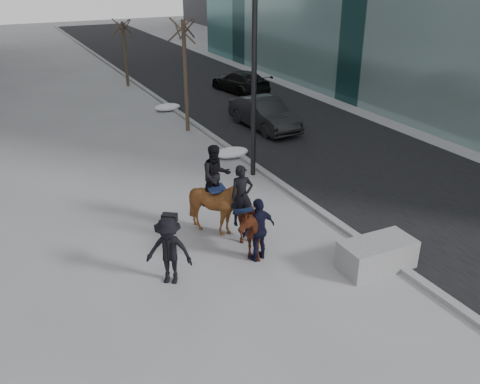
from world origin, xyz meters
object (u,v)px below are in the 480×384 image
car_near (264,114)px  mounted_right (218,199)px  planter (377,255)px  mounted_left (244,221)px

car_near → mounted_right: mounted_right is taller
planter → car_near: 12.03m
planter → mounted_left: bearing=139.4°
car_near → mounted_left: size_ratio=1.77×
mounted_left → planter: bearing=-40.6°
planter → mounted_right: bearing=128.7°
planter → mounted_right: 4.57m
planter → car_near: (3.20, 11.59, 0.33)m
planter → mounted_left: 3.53m
car_near → mounted_left: 11.01m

